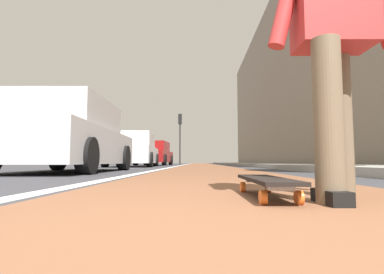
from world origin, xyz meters
The scene contains 11 objects.
ground_plane centered at (10.00, 0.00, 0.00)m, with size 80.00×80.00×0.00m, color #38383D.
bike_lane_paint centered at (24.00, 0.00, 0.00)m, with size 56.00×2.32×0.00m, color brown.
lane_stripe_white centered at (20.00, 1.31, 0.00)m, with size 52.00×0.16×0.01m, color silver.
sidewalk_curb centered at (18.00, -3.54, 0.07)m, with size 52.00×3.20×0.14m, color #9E9B93.
building_facade centered at (22.00, -5.99, 6.49)m, with size 40.00×1.20×12.97m, color gray.
skateboard centered at (0.88, -0.13, 0.09)m, with size 0.84×0.21×0.11m.
skater_person centered at (0.73, -0.48, 0.94)m, with size 0.46×0.72×1.64m.
parked_car_near centered at (5.28, 2.92, 0.70)m, with size 4.31×1.94×1.47m.
parked_car_mid centered at (12.22, 3.11, 0.69)m, with size 4.31×2.12×1.46m.
parked_car_far centered at (18.34, 3.06, 0.72)m, with size 4.54×2.09×1.50m.
traffic_light centered at (23.00, 1.71, 2.80)m, with size 0.33×0.28×4.04m.
Camera 1 is at (-0.88, 0.26, 0.20)m, focal length 28.21 mm.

